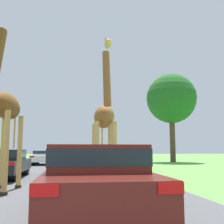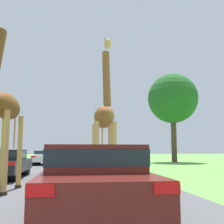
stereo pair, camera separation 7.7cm
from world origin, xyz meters
TOP-DOWN VIEW (x-y plane):
  - road at (0.00, 30.00)m, footprint 7.80×120.00m
  - giraffe_near_road at (1.63, 10.62)m, footprint 0.93×2.66m
  - giraffe_companion at (-1.66, 9.16)m, footprint 0.88×2.92m
  - car_lead_maroon at (0.89, 5.72)m, footprint 1.94×4.00m
  - car_queue_right at (2.20, 17.49)m, footprint 1.71×4.75m
  - car_queue_left at (-1.79, 24.91)m, footprint 1.93×4.24m
  - car_far_ahead at (3.06, 23.95)m, footprint 1.85×4.51m
  - car_verge_right at (-2.61, 13.52)m, footprint 1.88×4.62m
  - tree_left_edge at (10.69, 27.79)m, footprint 5.16×5.16m

SIDE VIEW (x-z plane):
  - road at x=0.00m, z-range 0.00..0.00m
  - car_far_ahead at x=3.06m, z-range 0.05..1.30m
  - car_queue_left at x=-1.79m, z-range 0.06..1.30m
  - car_verge_right at x=-2.61m, z-range 0.07..1.33m
  - car_lead_maroon at x=0.89m, z-range 0.04..1.39m
  - car_queue_right at x=2.20m, z-range 0.07..1.43m
  - giraffe_near_road at x=1.63m, z-range -0.23..4.94m
  - giraffe_companion at x=-1.66m, z-range 0.02..5.15m
  - tree_left_edge at x=10.69m, z-range 1.94..11.07m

